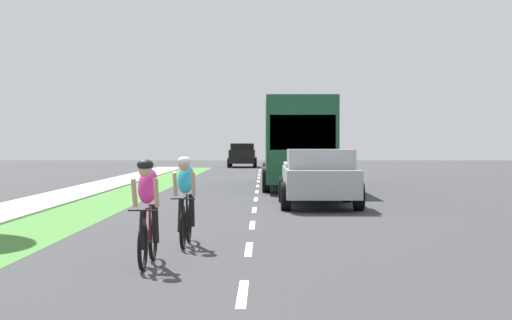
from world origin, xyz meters
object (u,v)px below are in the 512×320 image
(cyclist_lead, at_px, (148,211))
(cyclist_trailing, at_px, (186,200))
(pickup_silver, at_px, (319,177))
(sedan_red, at_px, (290,160))
(suv_black, at_px, (242,155))
(bus_dark_green, at_px, (296,139))

(cyclist_lead, distance_m, cyclist_trailing, 2.37)
(pickup_silver, bearing_deg, sedan_red, 89.93)
(cyclist_lead, bearing_deg, suv_black, 89.88)
(cyclist_lead, distance_m, pickup_silver, 11.57)
(cyclist_lead, xyz_separation_m, suv_black, (0.10, 48.35, 0.14))
(cyclist_lead, xyz_separation_m, bus_dark_green, (3.05, 21.24, 1.17))
(bus_dark_green, height_order, suv_black, bus_dark_green)
(bus_dark_green, xyz_separation_m, sedan_red, (0.27, 16.54, -1.21))
(pickup_silver, height_order, sedan_red, pickup_silver)
(cyclist_trailing, height_order, sedan_red, cyclist_trailing)
(suv_black, bearing_deg, pickup_silver, -85.12)
(cyclist_lead, bearing_deg, bus_dark_green, 81.84)
(cyclist_lead, bearing_deg, sedan_red, 84.98)
(sedan_red, height_order, suv_black, suv_black)
(pickup_silver, height_order, suv_black, suv_black)
(pickup_silver, distance_m, suv_black, 37.39)
(pickup_silver, xyz_separation_m, sedan_red, (0.03, 26.69, -0.06))
(pickup_silver, relative_size, sedan_red, 1.19)
(bus_dark_green, distance_m, suv_black, 27.29)
(cyclist_lead, height_order, pickup_silver, pickup_silver)
(bus_dark_green, relative_size, sedan_red, 2.70)
(bus_dark_green, bearing_deg, cyclist_lead, -98.16)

